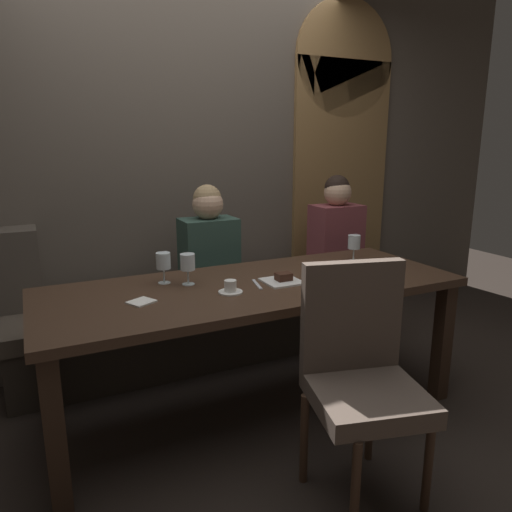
{
  "coord_description": "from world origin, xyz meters",
  "views": [
    {
      "loc": [
        -1.04,
        -2.17,
        1.47
      ],
      "look_at": [
        0.09,
        0.17,
        0.84
      ],
      "focal_mm": 33.51,
      "sensor_mm": 36.0,
      "label": 1
    }
  ],
  "objects_px": {
    "dessert_plate": "(282,280)",
    "dining_table": "(254,299)",
    "wine_glass_end_right": "(163,262)",
    "diner_redhead": "(209,245)",
    "chair_near_side": "(360,366)",
    "banquette_bench": "(210,328)",
    "wine_glass_center_front": "(188,263)",
    "diner_bearded": "(336,231)",
    "wine_glass_center_back": "(354,243)",
    "espresso_cup": "(230,288)",
    "fork_on_table": "(257,284)"
  },
  "relations": [
    {
      "from": "wine_glass_center_back",
      "to": "espresso_cup",
      "type": "distance_m",
      "value": 0.97
    },
    {
      "from": "wine_glass_center_front",
      "to": "diner_bearded",
      "type": "bearing_deg",
      "value": 23.65
    },
    {
      "from": "diner_bearded",
      "to": "espresso_cup",
      "type": "distance_m",
      "value": 1.44
    },
    {
      "from": "wine_glass_center_back",
      "to": "fork_on_table",
      "type": "xyz_separation_m",
      "value": [
        -0.76,
        -0.19,
        -0.11
      ]
    },
    {
      "from": "dining_table",
      "to": "wine_glass_center_back",
      "type": "bearing_deg",
      "value": 11.65
    },
    {
      "from": "dining_table",
      "to": "espresso_cup",
      "type": "xyz_separation_m",
      "value": [
        -0.18,
        -0.1,
        0.11
      ]
    },
    {
      "from": "diner_bearded",
      "to": "wine_glass_center_back",
      "type": "height_order",
      "value": "diner_bearded"
    },
    {
      "from": "banquette_bench",
      "to": "fork_on_table",
      "type": "height_order",
      "value": "fork_on_table"
    },
    {
      "from": "chair_near_side",
      "to": "wine_glass_end_right",
      "type": "xyz_separation_m",
      "value": [
        -0.57,
        0.93,
        0.29
      ]
    },
    {
      "from": "chair_near_side",
      "to": "diner_bearded",
      "type": "bearing_deg",
      "value": 58.62
    },
    {
      "from": "diner_bearded",
      "to": "wine_glass_center_front",
      "type": "distance_m",
      "value": 1.46
    },
    {
      "from": "banquette_bench",
      "to": "chair_near_side",
      "type": "relative_size",
      "value": 2.55
    },
    {
      "from": "wine_glass_end_right",
      "to": "wine_glass_center_front",
      "type": "bearing_deg",
      "value": -36.62
    },
    {
      "from": "diner_redhead",
      "to": "diner_bearded",
      "type": "relative_size",
      "value": 0.96
    },
    {
      "from": "diner_redhead",
      "to": "wine_glass_end_right",
      "type": "distance_m",
      "value": 0.67
    },
    {
      "from": "fork_on_table",
      "to": "wine_glass_center_front",
      "type": "bearing_deg",
      "value": 165.05
    },
    {
      "from": "dining_table",
      "to": "fork_on_table",
      "type": "height_order",
      "value": "fork_on_table"
    },
    {
      "from": "diner_bearded",
      "to": "wine_glass_center_back",
      "type": "bearing_deg",
      "value": -114.88
    },
    {
      "from": "wine_glass_center_front",
      "to": "diner_redhead",
      "type": "bearing_deg",
      "value": 60.54
    },
    {
      "from": "dessert_plate",
      "to": "espresso_cup",
      "type": "bearing_deg",
      "value": -171.66
    },
    {
      "from": "diner_bearded",
      "to": "fork_on_table",
      "type": "relative_size",
      "value": 4.58
    },
    {
      "from": "wine_glass_center_back",
      "to": "espresso_cup",
      "type": "height_order",
      "value": "wine_glass_center_back"
    },
    {
      "from": "diner_redhead",
      "to": "diner_bearded",
      "type": "xyz_separation_m",
      "value": [
        1.01,
        -0.0,
        0.01
      ]
    },
    {
      "from": "wine_glass_center_front",
      "to": "dessert_plate",
      "type": "bearing_deg",
      "value": -21.01
    },
    {
      "from": "dining_table",
      "to": "dessert_plate",
      "type": "height_order",
      "value": "dessert_plate"
    },
    {
      "from": "espresso_cup",
      "to": "diner_bearded",
      "type": "bearing_deg",
      "value": 34.15
    },
    {
      "from": "espresso_cup",
      "to": "diner_redhead",
      "type": "bearing_deg",
      "value": 76.95
    },
    {
      "from": "wine_glass_center_back",
      "to": "wine_glass_center_front",
      "type": "height_order",
      "value": "same"
    },
    {
      "from": "dessert_plate",
      "to": "dining_table",
      "type": "bearing_deg",
      "value": 160.39
    },
    {
      "from": "diner_bearded",
      "to": "espresso_cup",
      "type": "relative_size",
      "value": 6.48
    },
    {
      "from": "diner_redhead",
      "to": "fork_on_table",
      "type": "xyz_separation_m",
      "value": [
        -0.01,
        -0.75,
        -0.06
      ]
    },
    {
      "from": "wine_glass_end_right",
      "to": "dessert_plate",
      "type": "relative_size",
      "value": 0.86
    },
    {
      "from": "chair_near_side",
      "to": "diner_redhead",
      "type": "xyz_separation_m",
      "value": [
        -0.13,
        1.44,
        0.24
      ]
    },
    {
      "from": "fork_on_table",
      "to": "wine_glass_center_back",
      "type": "bearing_deg",
      "value": 26.23
    },
    {
      "from": "wine_glass_center_back",
      "to": "espresso_cup",
      "type": "xyz_separation_m",
      "value": [
        -0.94,
        -0.25,
        -0.09
      ]
    },
    {
      "from": "diner_redhead",
      "to": "dessert_plate",
      "type": "distance_m",
      "value": 0.78
    },
    {
      "from": "dining_table",
      "to": "wine_glass_center_front",
      "type": "distance_m",
      "value": 0.4
    },
    {
      "from": "wine_glass_end_right",
      "to": "espresso_cup",
      "type": "xyz_separation_m",
      "value": [
        0.25,
        -0.3,
        -0.09
      ]
    },
    {
      "from": "dining_table",
      "to": "diner_redhead",
      "type": "height_order",
      "value": "diner_redhead"
    },
    {
      "from": "wine_glass_end_right",
      "to": "fork_on_table",
      "type": "xyz_separation_m",
      "value": [
        0.43,
        -0.24,
        -0.11
      ]
    },
    {
      "from": "chair_near_side",
      "to": "wine_glass_end_right",
      "type": "height_order",
      "value": "chair_near_side"
    },
    {
      "from": "diner_bearded",
      "to": "wine_glass_center_back",
      "type": "xyz_separation_m",
      "value": [
        -0.26,
        -0.56,
        0.03
      ]
    },
    {
      "from": "chair_near_side",
      "to": "diner_bearded",
      "type": "xyz_separation_m",
      "value": [
        0.88,
        1.44,
        0.26
      ]
    },
    {
      "from": "wine_glass_center_front",
      "to": "dessert_plate",
      "type": "relative_size",
      "value": 0.86
    },
    {
      "from": "wine_glass_end_right",
      "to": "banquette_bench",
      "type": "bearing_deg",
      "value": 49.27
    },
    {
      "from": "diner_redhead",
      "to": "espresso_cup",
      "type": "distance_m",
      "value": 0.83
    },
    {
      "from": "wine_glass_end_right",
      "to": "diner_redhead",
      "type": "bearing_deg",
      "value": 49.25
    },
    {
      "from": "diner_redhead",
      "to": "banquette_bench",
      "type": "bearing_deg",
      "value": -131.67
    },
    {
      "from": "chair_near_side",
      "to": "diner_bearded",
      "type": "relative_size",
      "value": 1.26
    },
    {
      "from": "chair_near_side",
      "to": "diner_bearded",
      "type": "distance_m",
      "value": 1.7
    }
  ]
}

